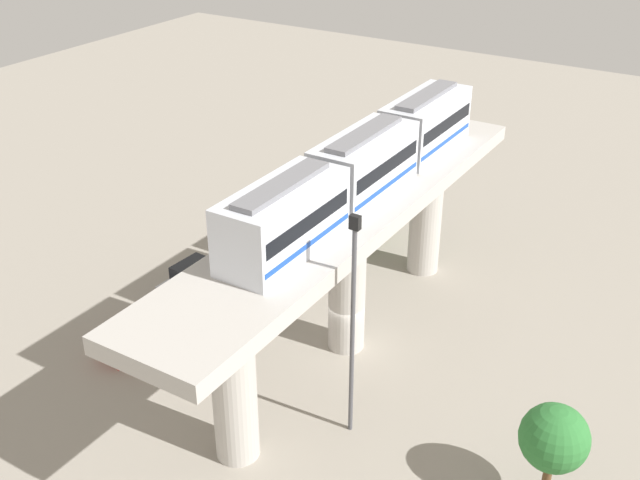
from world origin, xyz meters
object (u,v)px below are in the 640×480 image
Objects in this scene: tree_near_viaduct at (554,439)px; signal_post at (353,320)px; parked_car_red at (143,334)px; tree_mid_lot at (364,193)px; train at (364,165)px; parked_car_silver at (193,280)px.

tree_near_viaduct is 0.44× the size of signal_post.
parked_car_red is 0.42× the size of signal_post.
tree_mid_lot is at bearing 117.29° from signal_post.
tree_mid_lot is at bearing 137.23° from tree_near_viaduct.
signal_post is (12.38, 0.20, 5.20)m from parked_car_red.
parked_car_red is 21.32m from tree_near_viaduct.
train is 4.76× the size of parked_car_silver.
train is 3.82× the size of tree_mid_lot.
tree_near_viaduct reaches higher than parked_car_silver.
parked_car_red is 0.96× the size of tree_near_viaduct.
parked_car_silver is at bearing 158.47° from signal_post.
tree_near_viaduct is at bearing -27.96° from train.
parked_car_silver is at bearing -171.96° from train.
signal_post is (3.40, -6.90, -3.82)m from train.
parked_car_red is 0.84× the size of tree_mid_lot.
signal_post reaches higher than parked_car_silver.
signal_post reaches higher than tree_near_viaduct.
tree_mid_lot is 0.50× the size of signal_post.
tree_mid_lot reaches higher than tree_near_viaduct.
train reaches higher than tree_mid_lot.
parked_car_silver is at bearing 117.66° from parked_car_red.
parked_car_red is (1.39, -5.63, 0.00)m from parked_car_silver.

